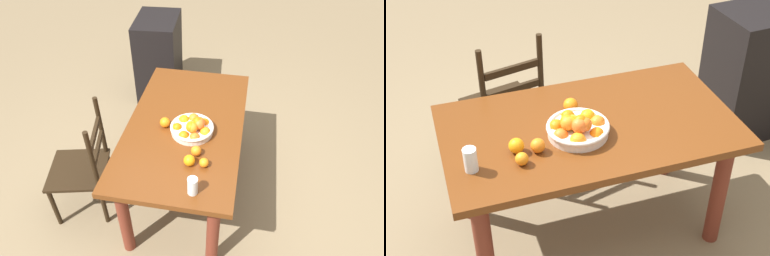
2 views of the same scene
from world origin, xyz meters
TOP-DOWN VIEW (x-y plane):
  - ground_plane at (0.00, 0.00)m, footprint 12.00×12.00m
  - dining_table at (0.00, 0.00)m, footprint 1.54×0.87m
  - chair_near_window at (-0.31, 0.76)m, footprint 0.53×0.53m
  - cabinet at (1.47, 0.61)m, footprint 0.67×0.50m
  - fruit_bowl at (-0.09, -0.07)m, footprint 0.32×0.32m
  - orange_loose_0 at (-0.41, -0.21)m, footprint 0.06×0.06m
  - orange_loose_1 at (-0.06, 0.14)m, footprint 0.08×0.08m
  - orange_loose_2 at (-0.41, -0.11)m, footprint 0.08×0.08m
  - orange_loose_3 at (-0.31, -0.14)m, footprint 0.07×0.07m
  - drinking_glass at (-0.64, -0.17)m, footprint 0.07×0.07m

SIDE VIEW (x-z plane):
  - ground_plane at x=0.00m, z-range 0.00..0.00m
  - chair_near_window at x=-0.31m, z-range -0.05..0.92m
  - cabinet at x=1.47m, z-range 0.00..0.93m
  - dining_table at x=0.00m, z-range 0.25..1.00m
  - orange_loose_0 at x=-0.41m, z-range 0.75..0.82m
  - orange_loose_3 at x=-0.31m, z-range 0.75..0.83m
  - orange_loose_2 at x=-0.41m, z-range 0.75..0.83m
  - orange_loose_1 at x=-0.06m, z-range 0.75..0.83m
  - fruit_bowl at x=-0.09m, z-range 0.73..0.87m
  - drinking_glass at x=-0.64m, z-range 0.75..0.87m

